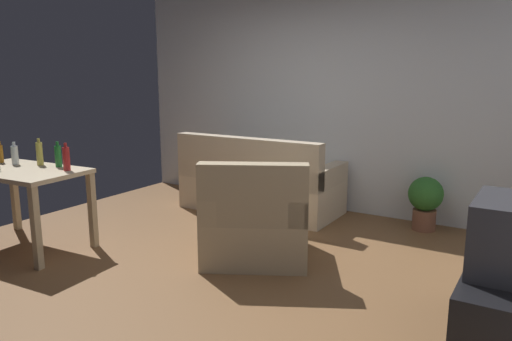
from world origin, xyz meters
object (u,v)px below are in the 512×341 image
at_px(bottle_green, 58,156).
at_px(bottle_red, 66,158).
at_px(tv_stand, 502,309).
at_px(desk, 21,180).
at_px(potted_plant, 425,199).
at_px(armchair, 255,224).
at_px(couch, 259,186).
at_px(tv, 511,236).
at_px(bottle_squat, 40,153).
at_px(bottle_amber, 0,153).
at_px(bottle_clear, 15,155).

relative_size(bottle_green, bottle_red, 0.95).
bearing_deg(tv_stand, bottle_red, 94.50).
distance_m(desk, potted_plant, 4.02).
bearing_deg(armchair, couch, -87.67).
distance_m(potted_plant, armchair, 1.97).
distance_m(tv, armchair, 2.09).
relative_size(bottle_squat, bottle_red, 1.03).
relative_size(potted_plant, bottle_red, 2.25).
bearing_deg(bottle_green, potted_plant, 38.23).
height_order(tv, bottle_squat, bottle_squat).
relative_size(desk, armchair, 1.05).
bearing_deg(desk, couch, 56.98).
distance_m(desk, bottle_red, 0.52).
relative_size(tv, armchair, 0.50).
bearing_deg(couch, bottle_amber, 51.04).
relative_size(armchair, bottle_red, 4.69).
distance_m(desk, bottle_clear, 0.34).
bearing_deg(potted_plant, tv_stand, -65.93).
xyz_separation_m(tv, bottle_green, (-3.81, -0.21, 0.17)).
xyz_separation_m(bottle_green, bottle_red, (0.21, -0.07, 0.01)).
height_order(couch, bottle_squat, bottle_squat).
height_order(tv_stand, potted_plant, potted_plant).
bearing_deg(bottle_green, bottle_clear, -162.73).
bearing_deg(bottle_clear, desk, -24.47).
bearing_deg(bottle_squat, tv, 3.47).
relative_size(bottle_clear, bottle_red, 0.88).
bearing_deg(bottle_amber, couch, 51.04).
bearing_deg(potted_plant, armchair, -123.56).
bearing_deg(bottle_amber, desk, -12.26).
relative_size(couch, bottle_green, 7.77).
relative_size(couch, tv_stand, 1.70).
distance_m(tv_stand, bottle_squat, 4.10).
bearing_deg(bottle_amber, armchair, 17.54).
bearing_deg(bottle_clear, bottle_amber, -177.67).
height_order(tv_stand, armchair, armchair).
xyz_separation_m(tv_stand, bottle_amber, (-4.49, -0.36, 0.61)).
bearing_deg(couch, tv_stand, 147.86).
height_order(couch, bottle_red, bottle_red).
distance_m(potted_plant, bottle_green, 3.71).
height_order(armchair, bottle_clear, bottle_clear).
distance_m(couch, bottle_red, 2.26).
height_order(tv, bottle_green, bottle_green).
relative_size(tv_stand, bottle_clear, 4.96).
relative_size(couch, tv, 3.12).
xyz_separation_m(tv, desk, (-4.03, -0.47, -0.05)).
height_order(potted_plant, bottle_clear, bottle_clear).
distance_m(bottle_amber, bottle_clear, 0.22).
xyz_separation_m(desk, bottle_red, (0.43, 0.18, 0.22)).
xyz_separation_m(bottle_amber, bottle_squat, (0.46, 0.12, 0.02)).
bearing_deg(bottle_squat, bottle_amber, -165.43).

